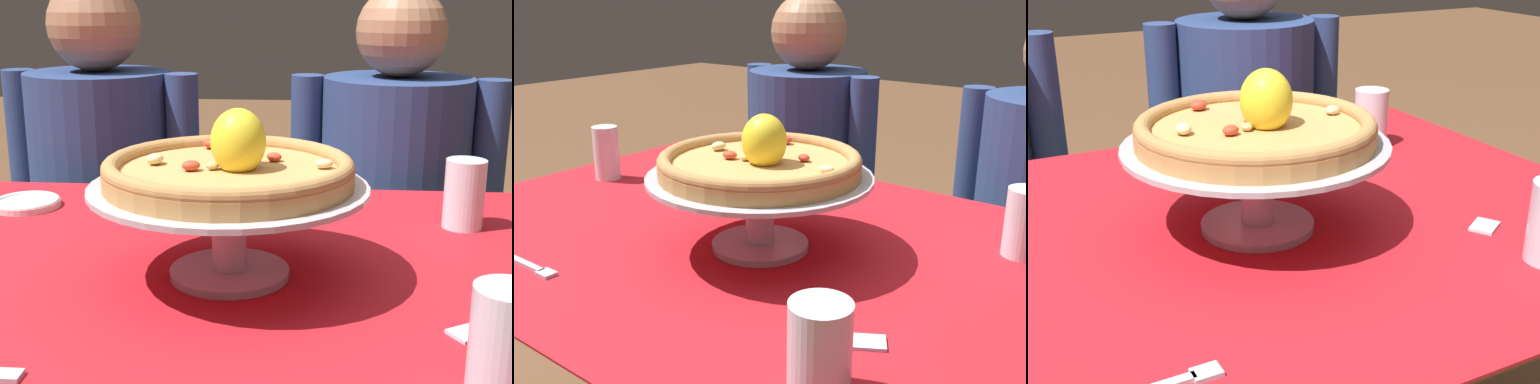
{
  "view_description": "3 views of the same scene",
  "coord_description": "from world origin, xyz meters",
  "views": [
    {
      "loc": [
        0.17,
        -0.99,
        1.15
      ],
      "look_at": [
        0.09,
        0.01,
        0.86
      ],
      "focal_mm": 49.49,
      "sensor_mm": 36.0,
      "label": 1
    },
    {
      "loc": [
        0.7,
        -0.83,
        1.19
      ],
      "look_at": [
        0.08,
        -0.03,
        0.86
      ],
      "focal_mm": 43.06,
      "sensor_mm": 36.0,
      "label": 2
    },
    {
      "loc": [
        -0.35,
        -0.89,
        1.19
      ],
      "look_at": [
        0.08,
        -0.06,
        0.81
      ],
      "focal_mm": 47.22,
      "sensor_mm": 36.0,
      "label": 3
    }
  ],
  "objects": [
    {
      "name": "pizza",
      "position": [
        0.05,
        -0.03,
        0.91
      ],
      "size": [
        0.36,
        0.36,
        0.11
      ],
      "color": "tan",
      "rests_on": "pizza_stand"
    },
    {
      "name": "water_glass_back_right",
      "position": [
        0.44,
        0.23,
        0.8
      ],
      "size": [
        0.07,
        0.07,
        0.12
      ],
      "color": "white",
      "rests_on": "dining_table"
    },
    {
      "name": "sugar_packet",
      "position": [
        0.36,
        -0.19,
        0.75
      ],
      "size": [
        0.06,
        0.06,
        0.0
      ],
      "primitive_type": "cube",
      "rotation": [
        0.0,
        0.0,
        0.54
      ],
      "color": "silver",
      "rests_on": "dining_table"
    },
    {
      "name": "dining_table",
      "position": [
        0.0,
        0.0,
        0.65
      ],
      "size": [
        1.34,
        0.94,
        0.75
      ],
      "color": "olive",
      "rests_on": "ground"
    },
    {
      "name": "pizza_stand",
      "position": [
        0.05,
        -0.03,
        0.85
      ],
      "size": [
        0.4,
        0.4,
        0.14
      ],
      "color": "#B7B7C1",
      "rests_on": "dining_table"
    },
    {
      "name": "diner_right",
      "position": [
        0.37,
        0.71,
        0.57
      ],
      "size": [
        0.51,
        0.41,
        1.17
      ],
      "color": "#1E3833",
      "rests_on": "ground"
    }
  ]
}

